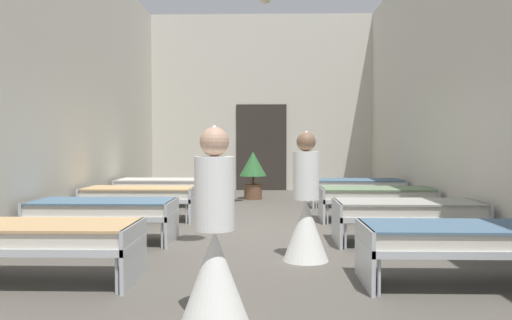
# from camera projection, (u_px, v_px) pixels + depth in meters

# --- Properties ---
(ground_plane) EXTENTS (6.76, 13.41, 0.10)m
(ground_plane) POSITION_uv_depth(u_px,v_px,m) (256.00, 234.00, 7.62)
(ground_plane) COLOR #59544C
(room_shell) EXTENTS (6.56, 13.01, 4.91)m
(room_shell) POSITION_uv_depth(u_px,v_px,m) (258.00, 80.00, 8.88)
(room_shell) COLOR beige
(room_shell) RESTS_ON ground
(bed_left_row_0) EXTENTS (1.90, 0.84, 0.57)m
(bed_left_row_0) POSITION_uv_depth(u_px,v_px,m) (38.00, 237.00, 4.80)
(bed_left_row_0) COLOR #B7BCC1
(bed_left_row_0) RESTS_ON ground
(bed_right_row_0) EXTENTS (1.90, 0.84, 0.57)m
(bed_right_row_0) POSITION_uv_depth(u_px,v_px,m) (463.00, 239.00, 4.71)
(bed_right_row_0) COLOR #B7BCC1
(bed_right_row_0) RESTS_ON ground
(bed_left_row_1) EXTENTS (1.90, 0.84, 0.57)m
(bed_left_row_1) POSITION_uv_depth(u_px,v_px,m) (103.00, 210.00, 6.70)
(bed_left_row_1) COLOR #B7BCC1
(bed_left_row_1) RESTS_ON ground
(bed_right_row_1) EXTENTS (1.90, 0.84, 0.57)m
(bed_right_row_1) POSITION_uv_depth(u_px,v_px,m) (407.00, 211.00, 6.60)
(bed_right_row_1) COLOR #B7BCC1
(bed_right_row_1) RESTS_ON ground
(bed_left_row_2) EXTENTS (1.90, 0.84, 0.57)m
(bed_left_row_2) POSITION_uv_depth(u_px,v_px,m) (140.00, 195.00, 8.60)
(bed_left_row_2) COLOR #B7BCC1
(bed_left_row_2) RESTS_ON ground
(bed_right_row_2) EXTENTS (1.90, 0.84, 0.57)m
(bed_right_row_2) POSITION_uv_depth(u_px,v_px,m) (376.00, 196.00, 8.50)
(bed_right_row_2) COLOR #B7BCC1
(bed_right_row_2) RESTS_ON ground
(bed_left_row_3) EXTENTS (1.90, 0.84, 0.57)m
(bed_left_row_3) POSITION_uv_depth(u_px,v_px,m) (163.00, 185.00, 10.50)
(bed_left_row_3) COLOR #B7BCC1
(bed_left_row_3) RESTS_ON ground
(bed_right_row_3) EXTENTS (1.90, 0.84, 0.57)m
(bed_right_row_3) POSITION_uv_depth(u_px,v_px,m) (356.00, 186.00, 10.40)
(bed_right_row_3) COLOR #B7BCC1
(bed_right_row_3) RESTS_ON ground
(nurse_near_aisle) EXTENTS (0.52, 0.52, 1.49)m
(nurse_near_aisle) POSITION_uv_depth(u_px,v_px,m) (215.00, 253.00, 3.73)
(nurse_near_aisle) COLOR white
(nurse_near_aisle) RESTS_ON ground
(nurse_mid_aisle) EXTENTS (0.52, 0.52, 1.49)m
(nurse_mid_aisle) POSITION_uv_depth(u_px,v_px,m) (306.00, 214.00, 5.69)
(nurse_mid_aisle) COLOR white
(nurse_mid_aisle) RESTS_ON ground
(potted_plant) EXTENTS (0.64, 0.64, 1.12)m
(potted_plant) POSITION_uv_depth(u_px,v_px,m) (253.00, 170.00, 11.76)
(potted_plant) COLOR brown
(potted_plant) RESTS_ON ground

